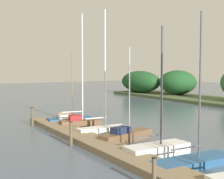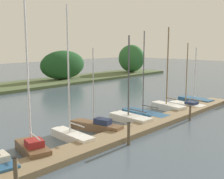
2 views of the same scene
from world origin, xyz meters
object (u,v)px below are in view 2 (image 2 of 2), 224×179
at_px(sailboat_6, 167,105).
at_px(mooring_piling_1, 129,134).
at_px(sailboat_5, 144,113).
at_px(mooring_piling_2, 190,113).
at_px(sailboat_8, 195,99).
at_px(mooring_piling_0, 16,173).
at_px(sailboat_2, 71,133).
at_px(sailboat_1, 32,146).
at_px(sailboat_3, 96,126).
at_px(sailboat_7, 187,104).
at_px(sailboat_4, 129,117).

xyz_separation_m(sailboat_6, mooring_piling_1, (-9.39, -3.22, 0.28)).
relative_size(sailboat_5, mooring_piling_2, 5.77).
relative_size(sailboat_8, mooring_piling_0, 3.81).
distance_m(sailboat_2, mooring_piling_0, 6.38).
distance_m(sailboat_2, mooring_piling_2, 9.93).
xyz_separation_m(sailboat_1, sailboat_3, (5.40, 0.54, -0.11)).
bearing_deg(sailboat_5, sailboat_6, -93.04).
height_order(sailboat_8, mooring_piling_1, sailboat_8).
distance_m(sailboat_3, sailboat_7, 11.21).
relative_size(sailboat_1, mooring_piling_0, 5.76).
xyz_separation_m(sailboat_4, sailboat_6, (5.41, -0.02, 0.06)).
distance_m(sailboat_2, sailboat_8, 16.17).
xyz_separation_m(sailboat_8, mooring_piling_2, (-6.80, -3.06, 0.32)).
distance_m(sailboat_4, sailboat_8, 10.38).
relative_size(sailboat_4, sailboat_5, 0.94).
bearing_deg(mooring_piling_2, sailboat_6, 60.58).
bearing_deg(sailboat_5, sailboat_8, -90.96).
bearing_deg(sailboat_7, sailboat_8, -75.80).
height_order(sailboat_3, mooring_piling_1, sailboat_3).
xyz_separation_m(sailboat_1, sailboat_7, (16.56, -0.45, -0.18)).
bearing_deg(mooring_piling_1, sailboat_8, 11.85).
distance_m(sailboat_5, mooring_piling_2, 3.81).
distance_m(mooring_piling_1, mooring_piling_2, 7.54).
height_order(sailboat_4, mooring_piling_1, sailboat_4).
height_order(sailboat_1, sailboat_5, sailboat_1).
height_order(sailboat_1, sailboat_2, sailboat_1).
distance_m(sailboat_7, mooring_piling_0, 19.26).
bearing_deg(sailboat_4, sailboat_7, -93.18).
bearing_deg(sailboat_8, mooring_piling_2, 120.05).
distance_m(sailboat_2, mooring_piling_1, 3.73).
bearing_deg(sailboat_2, sailboat_5, -84.82).
distance_m(sailboat_3, sailboat_6, 8.77).
height_order(sailboat_4, sailboat_7, sailboat_4).
distance_m(sailboat_1, sailboat_5, 11.07).
bearing_deg(sailboat_2, sailboat_3, -80.98).
height_order(sailboat_7, mooring_piling_1, sailboat_7).
bearing_deg(sailboat_1, sailboat_2, -71.01).
distance_m(sailboat_4, mooring_piling_1, 5.14).
height_order(sailboat_1, sailboat_6, sailboat_1).
distance_m(sailboat_5, sailboat_8, 8.09).
xyz_separation_m(sailboat_1, sailboat_8, (19.13, 0.06, -0.17)).
height_order(sailboat_6, mooring_piling_1, sailboat_6).
relative_size(sailboat_3, sailboat_4, 0.87).
xyz_separation_m(sailboat_5, mooring_piling_2, (1.27, -3.58, 0.36)).
relative_size(sailboat_7, mooring_piling_0, 4.12).
relative_size(sailboat_8, mooring_piling_2, 4.59).
height_order(sailboat_4, mooring_piling_2, sailboat_4).
distance_m(sailboat_1, sailboat_2, 2.97).
xyz_separation_m(sailboat_3, mooring_piling_1, (-0.62, -3.50, 0.35)).
distance_m(sailboat_1, sailboat_4, 8.76).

